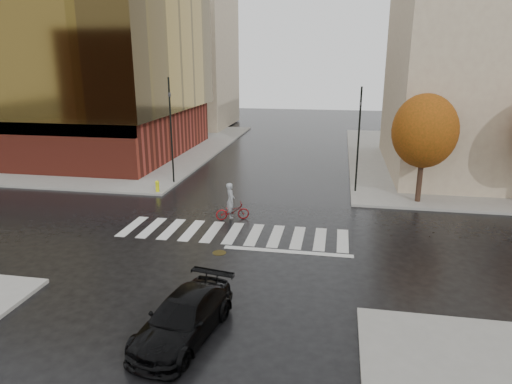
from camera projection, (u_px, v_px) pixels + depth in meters
ground at (231, 237)px, 22.76m from camera, size 120.00×120.00×0.00m
sidewalk_nw at (77, 145)px, 46.19m from camera, size 30.00×30.00×0.15m
crosswalk at (233, 233)px, 23.23m from camera, size 12.00×3.00×0.01m
office_glass at (39, 62)px, 41.21m from camera, size 27.00×19.00×16.00m
building_ne_tan at (509, 50)px, 33.28m from camera, size 16.00×16.00×18.00m
building_nw_far at (174, 45)px, 57.58m from camera, size 14.00×12.00×20.00m
tree_ne_a at (425, 131)px, 26.76m from camera, size 3.80×3.80×6.50m
sedan at (184, 318)px, 14.44m from camera, size 2.66×4.91×1.35m
cyclist at (232, 207)px, 25.01m from camera, size 1.95×1.24×2.09m
traffic_light_nw at (171, 124)px, 31.15m from camera, size 0.20×0.17×7.22m
traffic_light_ne at (359, 134)px, 29.06m from camera, size 0.14×0.17×6.74m
fire_hydrant at (157, 185)px, 29.86m from camera, size 0.27×0.27×0.75m
manhole at (219, 253)px, 20.89m from camera, size 0.80×0.80×0.01m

